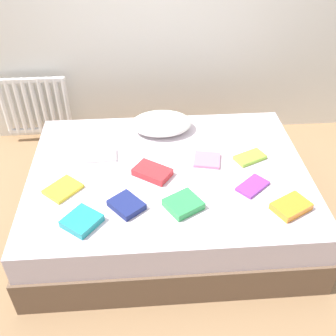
{
  "coord_description": "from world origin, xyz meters",
  "views": [
    {
      "loc": [
        -0.16,
        -2.18,
        2.26
      ],
      "look_at": [
        0.0,
        0.05,
        0.48
      ],
      "focal_mm": 42.38,
      "sensor_mm": 36.0,
      "label": 1
    }
  ],
  "objects": [
    {
      "name": "radiator",
      "position": [
        -1.17,
        1.2,
        0.38
      ],
      "size": [
        0.63,
        0.04,
        0.57
      ],
      "color": "white",
      "rests_on": "ground"
    },
    {
      "name": "textbook_pink",
      "position": [
        0.29,
        0.09,
        0.51
      ],
      "size": [
        0.22,
        0.22,
        0.02
      ],
      "primitive_type": "cube",
      "rotation": [
        0.0,
        0.0,
        -0.21
      ],
      "color": "pink",
      "rests_on": "bed"
    },
    {
      "name": "bed",
      "position": [
        0.0,
        0.0,
        0.25
      ],
      "size": [
        2.0,
        1.5,
        0.5
      ],
      "color": "brown",
      "rests_on": "ground"
    },
    {
      "name": "textbook_teal",
      "position": [
        -0.56,
        -0.48,
        0.52
      ],
      "size": [
        0.27,
        0.27,
        0.05
      ],
      "primitive_type": "cube",
      "rotation": [
        0.0,
        0.0,
        0.9
      ],
      "color": "teal",
      "rests_on": "bed"
    },
    {
      "name": "textbook_orange",
      "position": [
        0.74,
        -0.45,
        0.52
      ],
      "size": [
        0.27,
        0.25,
        0.05
      ],
      "primitive_type": "cube",
      "rotation": [
        0.0,
        0.0,
        0.49
      ],
      "color": "orange",
      "rests_on": "bed"
    },
    {
      "name": "textbook_yellow",
      "position": [
        -0.71,
        -0.16,
        0.51
      ],
      "size": [
        0.28,
        0.28,
        0.03
      ],
      "primitive_type": "cube",
      "rotation": [
        0.0,
        0.0,
        0.83
      ],
      "color": "yellow",
      "rests_on": "bed"
    },
    {
      "name": "textbook_lime",
      "position": [
        0.6,
        0.09,
        0.51
      ],
      "size": [
        0.25,
        0.2,
        0.03
      ],
      "primitive_type": "cube",
      "rotation": [
        0.0,
        0.0,
        0.44
      ],
      "color": "#8CC638",
      "rests_on": "bed"
    },
    {
      "name": "textbook_green",
      "position": [
        0.07,
        -0.38,
        0.52
      ],
      "size": [
        0.27,
        0.27,
        0.05
      ],
      "primitive_type": "cube",
      "rotation": [
        0.0,
        0.0,
        0.53
      ],
      "color": "green",
      "rests_on": "bed"
    },
    {
      "name": "pillow",
      "position": [
        -0.02,
        0.52,
        0.57
      ],
      "size": [
        0.48,
        0.36,
        0.13
      ],
      "primitive_type": "ellipsoid",
      "color": "white",
      "rests_on": "bed"
    },
    {
      "name": "textbook_red",
      "position": [
        -0.12,
        -0.04,
        0.52
      ],
      "size": [
        0.29,
        0.27,
        0.05
      ],
      "primitive_type": "cube",
      "rotation": [
        0.0,
        0.0,
        -0.62
      ],
      "color": "red",
      "rests_on": "bed"
    },
    {
      "name": "ground_plane",
      "position": [
        0.0,
        0.0,
        0.0
      ],
      "size": [
        8.0,
        8.0,
        0.0
      ],
      "primitive_type": "plane",
      "color": "#93704C"
    },
    {
      "name": "textbook_navy",
      "position": [
        -0.29,
        -0.36,
        0.52
      ],
      "size": [
        0.25,
        0.26,
        0.04
      ],
      "primitive_type": "cube",
      "rotation": [
        0.0,
        0.0,
        -0.88
      ],
      "color": "navy",
      "rests_on": "bed"
    },
    {
      "name": "textbook_white",
      "position": [
        -0.48,
        0.19,
        0.51
      ],
      "size": [
        0.23,
        0.17,
        0.02
      ],
      "primitive_type": "cube",
      "rotation": [
        0.0,
        0.0,
        0.05
      ],
      "color": "white",
      "rests_on": "bed"
    },
    {
      "name": "textbook_purple",
      "position": [
        0.55,
        -0.22,
        0.51
      ],
      "size": [
        0.25,
        0.24,
        0.02
      ],
      "primitive_type": "cube",
      "rotation": [
        0.0,
        0.0,
        0.71
      ],
      "color": "purple",
      "rests_on": "bed"
    }
  ]
}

